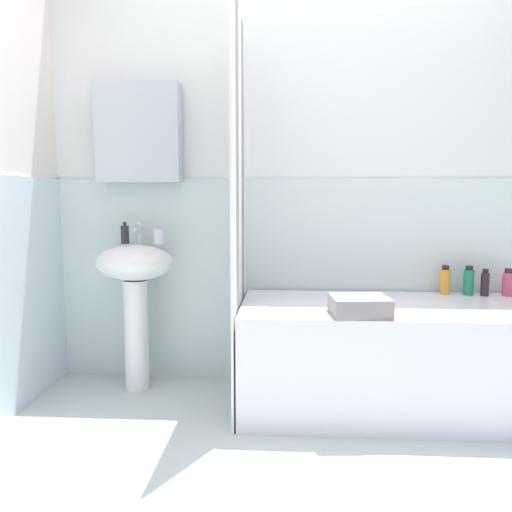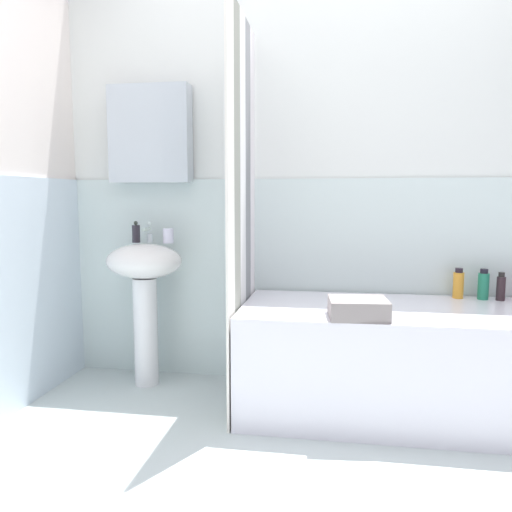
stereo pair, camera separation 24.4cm
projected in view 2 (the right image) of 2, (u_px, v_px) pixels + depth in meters
The scene contains 11 objects.
wall_back_tiled at pixel (316, 189), 2.89m from camera, with size 3.60×0.18×2.40m.
sink at pixel (145, 282), 2.88m from camera, with size 0.44×0.34×0.83m.
faucet at pixel (149, 232), 2.92m from camera, with size 0.03×0.12×0.12m.
soap_dispenser at pixel (136, 233), 2.92m from camera, with size 0.05×0.05×0.13m.
toothbrush_cup at pixel (168, 236), 2.89m from camera, with size 0.06×0.06×0.09m, color silver.
bathtub at pixel (397, 361), 2.52m from camera, with size 1.56×0.72×0.55m, color white.
shower_curtain at pixel (242, 216), 2.57m from camera, with size 0.01×0.72×2.00m.
shampoo_bottle at pixel (501, 287), 2.65m from camera, with size 0.04×0.04×0.15m.
lotion_bottle at pixel (483, 285), 2.68m from camera, with size 0.06×0.06×0.17m.
body_wash_bottle at pixel (458, 284), 2.71m from camera, with size 0.06×0.06×0.16m.
towel_folded at pixel (358, 308), 2.28m from camera, with size 0.26×0.22×0.09m, color gray.
Camera 2 is at (0.07, -1.67, 1.10)m, focal length 35.10 mm.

